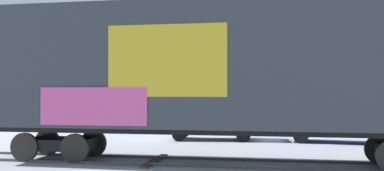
{
  "coord_description": "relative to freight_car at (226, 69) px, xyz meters",
  "views": [
    {
      "loc": [
        2.53,
        -13.2,
        2.18
      ],
      "look_at": [
        -0.99,
        1.23,
        2.43
      ],
      "focal_mm": 40.68,
      "sensor_mm": 36.0,
      "label": 1
    }
  ],
  "objects": [
    {
      "name": "hillside",
      "position": [
        -0.48,
        76.6,
        1.75
      ],
      "size": [
        135.81,
        37.99,
        13.86
      ],
      "color": "silver",
      "rests_on": "ground_plane"
    },
    {
      "name": "freight_car",
      "position": [
        0.0,
        0.0,
        0.0
      ],
      "size": [
        15.64,
        3.91,
        5.08
      ],
      "color": "#33383D",
      "rests_on": "ground_plane"
    },
    {
      "name": "parked_car_blue",
      "position": [
        3.87,
        6.82,
        -2.03
      ],
      "size": [
        4.91,
        2.17,
        1.77
      ],
      "color": "navy",
      "rests_on": "ground_plane"
    },
    {
      "name": "track",
      "position": [
        -0.25,
        -0.01,
        -2.88
      ],
      "size": [
        59.99,
        5.05,
        0.08
      ],
      "color": "#4C4742",
      "rests_on": "ground_plane"
    },
    {
      "name": "ground_plane",
      "position": [
        -0.38,
        0.0,
        -2.91
      ],
      "size": [
        260.0,
        260.0,
        0.0
      ],
      "primitive_type": "plane",
      "color": "#B2B5BC"
    },
    {
      "name": "flagpole",
      "position": [
        -3.58,
        10.2,
        3.25
      ],
      "size": [
        0.51,
        1.65,
        9.47
      ],
      "color": "silver",
      "rests_on": "ground_plane"
    },
    {
      "name": "parked_car_tan",
      "position": [
        -1.82,
        6.69,
        -2.05
      ],
      "size": [
        4.42,
        2.44,
        1.78
      ],
      "color": "#9E8966",
      "rests_on": "ground_plane"
    }
  ]
}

